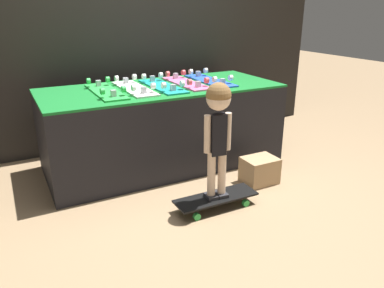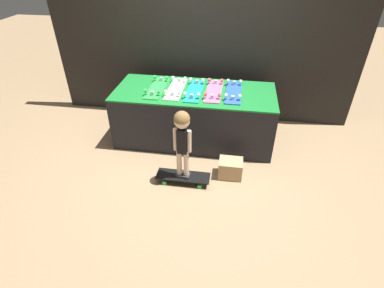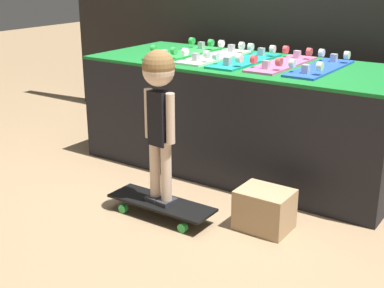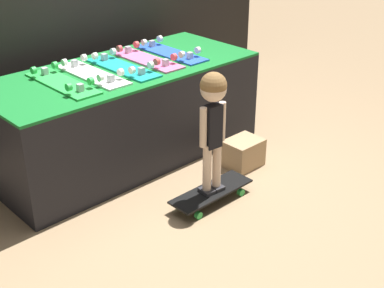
{
  "view_description": "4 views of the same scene",
  "coord_description": "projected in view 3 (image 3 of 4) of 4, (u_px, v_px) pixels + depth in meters",
  "views": [
    {
      "loc": [
        -1.3,
        -2.57,
        1.43
      ],
      "look_at": [
        -0.07,
        -0.22,
        0.45
      ],
      "focal_mm": 35.0,
      "sensor_mm": 36.0,
      "label": 1
    },
    {
      "loc": [
        0.53,
        -3.12,
        2.42
      ],
      "look_at": [
        0.08,
        -0.19,
        0.38
      ],
      "focal_mm": 28.0,
      "sensor_mm": 36.0,
      "label": 2
    },
    {
      "loc": [
        1.7,
        -2.64,
        1.38
      ],
      "look_at": [
        0.06,
        -0.22,
        0.38
      ],
      "focal_mm": 50.0,
      "sensor_mm": 36.0,
      "label": 3
    },
    {
      "loc": [
        -2.27,
        -2.67,
        2.04
      ],
      "look_at": [
        -0.0,
        -0.27,
        0.39
      ],
      "focal_mm": 50.0,
      "sensor_mm": 36.0,
      "label": 4
    }
  ],
  "objects": [
    {
      "name": "ground_plane",
      "position": [
        203.0,
        189.0,
        3.41
      ],
      "size": [
        16.0,
        16.0,
        0.0
      ],
      "primitive_type": "plane",
      "color": "#9E7F5B"
    },
    {
      "name": "skateboard_blue_on_rack",
      "position": [
        320.0,
        67.0,
        3.31
      ],
      "size": [
        0.2,
        0.71,
        0.09
      ],
      "color": "blue",
      "rests_on": "display_rack"
    },
    {
      "name": "child",
      "position": [
        159.0,
        98.0,
        2.83
      ],
      "size": [
        0.21,
        0.17,
        0.86
      ],
      "rotation": [
        0.0,
        0.0,
        -0.1
      ],
      "color": "#2D2D33",
      "rests_on": "skateboard_on_floor"
    },
    {
      "name": "skateboard_on_floor",
      "position": [
        161.0,
        204.0,
        3.03
      ],
      "size": [
        0.64,
        0.21,
        0.09
      ],
      "color": "black",
      "rests_on": "ground_plane"
    },
    {
      "name": "skateboard_white_on_rack",
      "position": [
        214.0,
        56.0,
        3.71
      ],
      "size": [
        0.2,
        0.71,
        0.09
      ],
      "color": "white",
      "rests_on": "display_rack"
    },
    {
      "name": "skateboard_teal_on_rack",
      "position": [
        245.0,
        60.0,
        3.56
      ],
      "size": [
        0.2,
        0.71,
        0.09
      ],
      "color": "teal",
      "rests_on": "display_rack"
    },
    {
      "name": "skateboard_green_on_rack",
      "position": [
        184.0,
        52.0,
        3.84
      ],
      "size": [
        0.2,
        0.71,
        0.09
      ],
      "color": "green",
      "rests_on": "display_rack"
    },
    {
      "name": "skateboard_pink_on_rack",
      "position": [
        282.0,
        63.0,
        3.45
      ],
      "size": [
        0.2,
        0.71,
        0.09
      ],
      "color": "pink",
      "rests_on": "display_rack"
    },
    {
      "name": "display_rack",
      "position": [
        244.0,
        115.0,
        3.7
      ],
      "size": [
        2.14,
        0.91,
        0.74
      ],
      "color": "black",
      "rests_on": "ground_plane"
    },
    {
      "name": "storage_box",
      "position": [
        264.0,
        210.0,
        2.88
      ],
      "size": [
        0.28,
        0.23,
        0.22
      ],
      "color": "tan",
      "rests_on": "ground_plane"
    }
  ]
}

